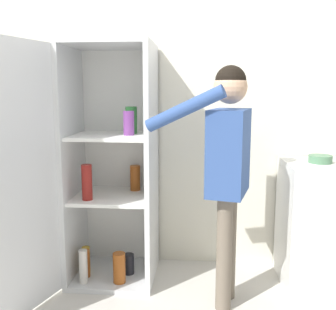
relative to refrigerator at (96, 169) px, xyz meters
The scene contains 5 objects.
wall_back 0.78m from the refrigerator, 40.88° to the left, with size 7.00×0.06×2.55m.
refrigerator is the anchor object (origin of this frame).
person 0.96m from the refrigerator, 14.35° to the right, with size 0.68×0.51×1.56m.
counter 1.75m from the refrigerator, ahead, with size 0.70×0.57×0.91m.
bowl 1.60m from the refrigerator, ahead, with size 0.16×0.16×0.05m.
Camera 1 is at (0.24, -2.16, 1.41)m, focal length 42.00 mm.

